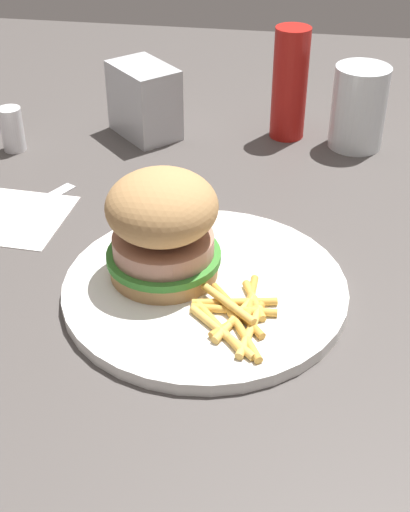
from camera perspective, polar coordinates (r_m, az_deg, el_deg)
name	(u,v)px	position (r m, az deg, el deg)	size (l,w,h in m)	color
ground_plane	(217,303)	(0.63, 1.00, -3.79)	(1.60, 1.60, 0.00)	#47423F
plate	(205,289)	(0.64, 0.00, -2.65)	(0.26, 0.26, 0.01)	white
sandwich	(163,226)	(0.62, -3.45, 2.45)	(0.10, 0.10, 0.10)	tan
fries_pile	(236,315)	(0.60, 2.51, -4.80)	(0.11, 0.07, 0.01)	gold
napkin	(13,217)	(0.78, -15.21, 3.08)	(0.11, 0.11, 0.00)	white
fork	(12,215)	(0.78, -15.32, 3.18)	(0.16, 0.09, 0.00)	silver
drink_glass	(358,112)	(0.91, 12.26, 11.27)	(0.07, 0.07, 0.10)	silver
napkin_dispenser	(144,101)	(0.92, -4.92, 12.38)	(0.09, 0.06, 0.09)	#B7BABF
ketchup_bottle	(290,84)	(0.91, 6.86, 13.64)	(0.04, 0.04, 0.14)	#B21914
salt_shaker	(12,129)	(0.92, -15.31, 9.84)	(0.03, 0.03, 0.06)	white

